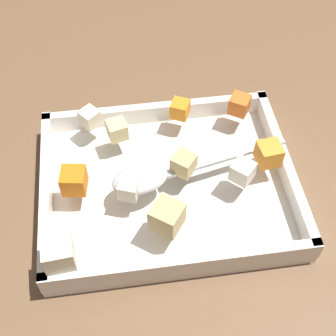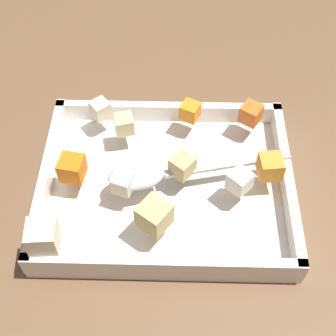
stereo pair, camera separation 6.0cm
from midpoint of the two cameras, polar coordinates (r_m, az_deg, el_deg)
ground_plane at (r=0.64m, az=-1.69°, el=-2.90°), size 4.00×4.00×0.00m
baking_dish at (r=0.63m, az=-2.71°, el=-2.47°), size 0.32×0.26×0.04m
carrot_chunk_far_left at (r=0.67m, az=6.01°, el=7.41°), size 0.04×0.04×0.03m
carrot_chunk_under_handle at (r=0.60m, az=-14.02°, el=-1.64°), size 0.03×0.03×0.03m
carrot_chunk_mid_right at (r=0.62m, az=9.18°, el=1.79°), size 0.03×0.03×0.03m
carrot_chunk_mid_left at (r=0.66m, az=-1.15°, el=6.91°), size 0.03×0.03×0.02m
potato_chunk_heap_side at (r=0.60m, az=-0.99°, el=0.50°), size 0.04×0.04×0.03m
potato_chunk_front_center at (r=0.64m, az=-8.77°, el=4.39°), size 0.03×0.03×0.02m
potato_chunk_near_left at (r=0.67m, az=-11.89°, el=5.76°), size 0.03×0.03×0.02m
potato_chunk_heap_top at (r=0.55m, az=-3.24°, el=-6.04°), size 0.05×0.05×0.03m
potato_chunk_rim_edge at (r=0.55m, az=-16.09°, el=-9.98°), size 0.04×0.04×0.03m
parsnip_chunk_near_spoon at (r=0.60m, az=6.07°, el=-0.59°), size 0.04×0.04×0.03m
parsnip_chunk_corner_se at (r=0.58m, az=-7.69°, el=-2.68°), size 0.03×0.03×0.02m
serving_spoon at (r=0.59m, az=-4.99°, el=-1.18°), size 0.24×0.08×0.02m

